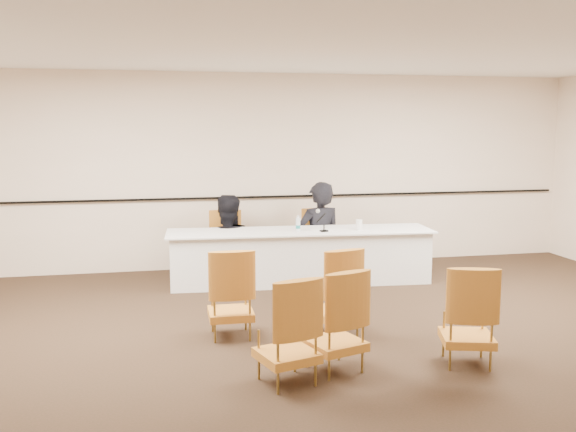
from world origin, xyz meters
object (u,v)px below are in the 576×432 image
object	(u,v)px
aud_chair_front_left	(230,292)
aud_chair_back_mid	(335,320)
water_bottle	(298,223)
panelist_main	(319,246)
aud_chair_back_left	(287,330)
panel_table	(300,256)
panelist_second	(226,255)
panelist_second_chair	(226,244)
aud_chair_back_right	(468,314)
panelist_main_chair	(319,242)
coffee_cup	(359,225)
microphone	(324,221)
drinking_glass	(298,228)
aud_chair_front_mid	(334,291)

from	to	relation	value
aud_chair_front_left	aud_chair_back_mid	size ratio (longest dim) A/B	1.00
aud_chair_front_left	aud_chair_back_mid	bearing A→B (deg)	-53.27
water_bottle	aud_chair_back_mid	size ratio (longest dim) A/B	0.23
panelist_main	aud_chair_back_left	size ratio (longest dim) A/B	2.03
water_bottle	aud_chair_back_left	world-z (taller)	water_bottle
panel_table	panelist_second	bearing A→B (deg)	151.42
panelist_second_chair	aud_chair_back_left	xyz separation A→B (m)	(0.05, -4.09, 0.00)
panelist_second_chair	aud_chair_back_right	xyz separation A→B (m)	(1.77, -4.01, 0.00)
panelist_main_chair	aud_chair_back_right	bearing A→B (deg)	-80.41
water_bottle	coffee_cup	bearing A→B (deg)	-4.49
water_bottle	panelist_second	bearing A→B (deg)	143.57
panelist_second	panelist_second_chair	distance (m)	0.16
microphone	aud_chair_front_left	size ratio (longest dim) A/B	0.32
panelist_second_chair	drinking_glass	size ratio (longest dim) A/B	9.50
panelist_main_chair	aud_chair_back_left	xyz separation A→B (m)	(-1.35, -3.99, 0.00)
panelist_main_chair	microphone	xyz separation A→B (m)	(-0.12, -0.70, 0.42)
panelist_main_chair	aud_chair_back_left	world-z (taller)	same
drinking_glass	coffee_cup	bearing A→B (deg)	-4.77
water_bottle	aud_chair_back_right	size ratio (longest dim) A/B	0.23
drinking_glass	aud_chair_front_mid	size ratio (longest dim) A/B	0.11
panelist_second	aud_chair_back_right	bearing A→B (deg)	111.82
aud_chair_front_mid	panel_table	bearing A→B (deg)	71.87
panelist_second_chair	microphone	xyz separation A→B (m)	(1.27, -0.80, 0.42)
aud_chair_back_left	water_bottle	bearing A→B (deg)	59.02
panelist_second	aud_chair_front_left	bearing A→B (deg)	82.28
panelist_second	water_bottle	size ratio (longest dim) A/B	8.13
panelist_main_chair	panelist_second	bearing A→B (deg)	180.00
panelist_second	aud_chair_back_left	world-z (taller)	panelist_second
water_bottle	aud_chair_back_right	bearing A→B (deg)	-75.76
panel_table	water_bottle	world-z (taller)	water_bottle
aud_chair_back_right	panelist_main	bearing A→B (deg)	111.80
microphone	drinking_glass	xyz separation A→B (m)	(-0.34, 0.12, -0.10)
aud_chair_back_left	aud_chair_back_mid	world-z (taller)	same
microphone	water_bottle	bearing A→B (deg)	143.92
drinking_glass	aud_chair_back_left	xyz separation A→B (m)	(-0.88, -3.41, -0.32)
aud_chair_front_mid	coffee_cup	bearing A→B (deg)	51.83
panelist_second_chair	coffee_cup	distance (m)	1.98
water_bottle	aud_chair_front_mid	xyz separation A→B (m)	(-0.13, -2.26, -0.38)
panelist_main	panelist_main_chair	bearing A→B (deg)	180.00
panel_table	panelist_main	bearing A→B (deg)	55.89
aud_chair_back_mid	panelist_second_chair	bearing A→B (deg)	79.19
aud_chair_front_mid	panelist_second	bearing A→B (deg)	91.43
microphone	drinking_glass	bearing A→B (deg)	143.31
aud_chair_front_mid	water_bottle	bearing A→B (deg)	72.98
panelist_second_chair	water_bottle	xyz separation A→B (m)	(0.93, -0.69, 0.38)
panelist_main	panelist_second	xyz separation A→B (m)	(-1.39, 0.10, -0.10)
panelist_second	aud_chair_back_mid	size ratio (longest dim) A/B	1.87
aud_chair_back_mid	panelist_main	bearing A→B (deg)	58.70
panelist_second	aud_chair_back_mid	distance (m)	3.94
panelist_second	aud_chair_back_right	distance (m)	4.38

